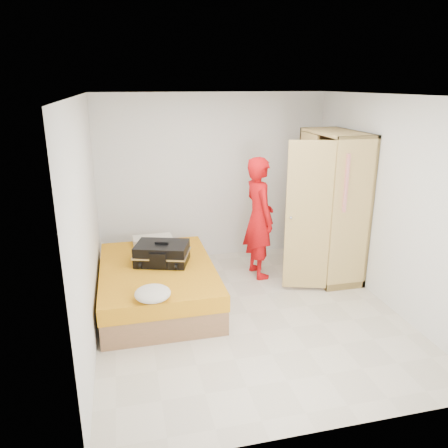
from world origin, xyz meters
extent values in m
plane|color=beige|center=(0.00, 0.00, 0.00)|extent=(4.00, 4.00, 0.00)
plane|color=white|center=(0.00, 0.00, 2.60)|extent=(4.00, 4.00, 0.00)
cube|color=white|center=(0.00, 2.00, 1.30)|extent=(3.60, 0.02, 2.60)
cube|color=white|center=(0.00, -2.00, 1.30)|extent=(3.60, 0.02, 2.60)
cube|color=white|center=(-1.80, 0.00, 1.30)|extent=(0.02, 4.00, 2.60)
cube|color=white|center=(1.80, 0.00, 1.30)|extent=(0.02, 4.00, 2.60)
cube|color=#956243|center=(-1.05, 0.56, 0.15)|extent=(1.40, 2.00, 0.30)
cube|color=orange|center=(-1.05, 0.56, 0.40)|extent=(1.42, 2.02, 0.20)
cube|color=tan|center=(1.77, 0.90, 1.05)|extent=(0.04, 1.20, 2.10)
cube|color=tan|center=(1.50, 0.32, 1.05)|extent=(0.58, 0.04, 2.10)
cube|color=tan|center=(1.50, 1.48, 1.05)|extent=(0.58, 0.04, 2.10)
cube|color=tan|center=(1.50, 0.90, 2.08)|extent=(0.58, 1.20, 0.04)
cube|color=#AC9149|center=(1.50, 0.90, 0.05)|extent=(0.58, 1.20, 0.10)
cube|color=tan|center=(1.23, 1.20, 1.05)|extent=(0.04, 0.59, 2.00)
cube|color=tan|center=(0.93, 0.43, 1.05)|extent=(0.58, 0.21, 2.00)
cylinder|color=#B2B2B7|center=(1.50, 0.90, 1.92)|extent=(0.02, 1.10, 0.02)
imported|color=red|center=(0.47, 1.09, 0.88)|extent=(0.49, 0.69, 1.76)
cube|color=black|center=(-0.97, 0.66, 0.63)|extent=(0.77, 0.65, 0.26)
cube|color=black|center=(-0.97, 0.66, 0.78)|extent=(0.17, 0.10, 0.03)
ellipsoid|color=beige|center=(-1.17, -0.34, 0.57)|extent=(0.39, 0.39, 0.15)
cube|color=beige|center=(-1.03, 1.41, 0.55)|extent=(0.57, 0.30, 0.10)
camera|label=1|loc=(-1.40, -4.62, 2.72)|focal=35.00mm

